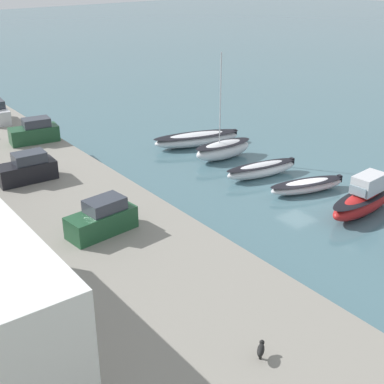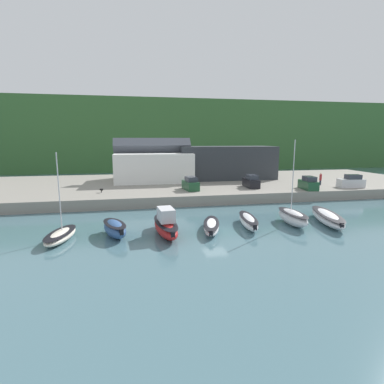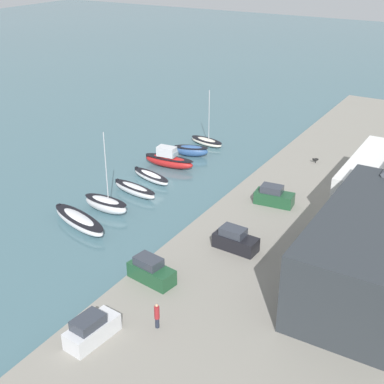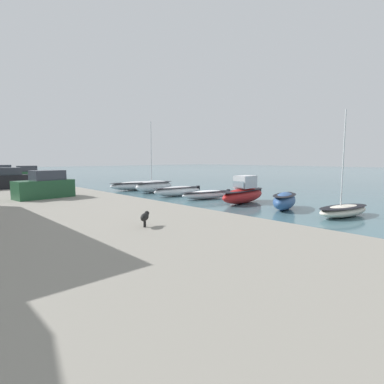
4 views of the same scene
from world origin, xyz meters
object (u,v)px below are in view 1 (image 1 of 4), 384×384
object	(u,v)px
moored_boat_4	(261,169)
moored_boat_2	(364,199)
moored_boat_5	(223,149)
parked_car_3	(102,219)
parked_car_2	(27,169)
moored_boat_6	(197,139)
parked_car_1	(35,132)
moored_boat_3	(307,186)
dog_on_quay	(261,349)

from	to	relation	value
moored_boat_4	moored_boat_2	bearing A→B (deg)	-163.41
moored_boat_5	parked_car_3	size ratio (longest dim) A/B	2.18
moored_boat_4	parked_car_2	size ratio (longest dim) A/B	1.59
parked_car_2	parked_car_3	world-z (taller)	same
moored_boat_6	parked_car_3	world-z (taller)	parked_car_3
moored_boat_2	parked_car_1	bearing A→B (deg)	24.67
moored_boat_5	parked_car_2	size ratio (longest dim) A/B	2.22
moored_boat_4	parked_car_3	world-z (taller)	parked_car_3
moored_boat_3	parked_car_3	bearing A→B (deg)	101.95
moored_boat_3	parked_car_3	xyz separation A→B (m)	(1.06, 17.15, 1.93)
parked_car_3	dog_on_quay	distance (m)	13.81
moored_boat_3	dog_on_quay	xyz separation A→B (m)	(-12.74, 17.16, 1.47)
moored_boat_4	moored_boat_5	xyz separation A→B (m)	(5.20, -0.19, 0.23)
moored_boat_2	moored_boat_4	bearing A→B (deg)	1.66
moored_boat_2	moored_boat_6	world-z (taller)	moored_boat_2
moored_boat_4	dog_on_quay	world-z (taller)	dog_on_quay
moored_boat_6	parked_car_1	distance (m)	15.01
moored_boat_6	parked_car_3	size ratio (longest dim) A/B	2.04
moored_boat_2	parked_car_2	distance (m)	24.60
dog_on_quay	moored_boat_5	bearing A→B (deg)	103.97
parked_car_3	dog_on_quay	world-z (taller)	parked_car_3
parked_car_1	dog_on_quay	xyz separation A→B (m)	(-32.60, 3.29, -0.46)
moored_boat_2	moored_boat_3	xyz separation A→B (m)	(4.88, 0.47, -0.53)
moored_boat_5	parked_car_1	size ratio (longest dim) A/B	2.16
moored_boat_4	moored_boat_5	world-z (taller)	moored_boat_5
moored_boat_3	moored_boat_5	size ratio (longest dim) A/B	0.70
moored_boat_3	moored_boat_6	size ratio (longest dim) A/B	0.74
parked_car_3	parked_car_2	bearing A→B (deg)	-3.22
parked_car_1	parked_car_2	xyz separation A→B (m)	(-8.25, 3.86, 0.00)
parked_car_2	parked_car_3	bearing A→B (deg)	-173.83
parked_car_2	moored_boat_2	bearing A→B (deg)	-129.14
moored_boat_6	dog_on_quay	world-z (taller)	dog_on_quay
moored_boat_6	parked_car_2	xyz separation A→B (m)	(-2.22, 17.49, 1.77)
parked_car_2	parked_car_3	distance (m)	10.56
moored_boat_5	dog_on_quay	bearing A→B (deg)	145.29
moored_boat_5	dog_on_quay	size ratio (longest dim) A/B	11.78
moored_boat_6	parked_car_1	bearing A→B (deg)	82.05
moored_boat_2	moored_boat_3	distance (m)	4.93
parked_car_2	moored_boat_6	bearing A→B (deg)	-79.70
moored_boat_4	moored_boat_5	size ratio (longest dim) A/B	0.72
parked_car_1	parked_car_2	distance (m)	9.11
parked_car_1	parked_car_3	bearing A→B (deg)	178.55
moored_boat_2	parked_car_1	size ratio (longest dim) A/B	1.65
moored_boat_3	moored_boat_4	xyz separation A→B (m)	(4.40, 0.68, 0.12)
moored_boat_5	moored_boat_3	bearing A→B (deg)	-175.06
moored_boat_2	parked_car_1	xyz separation A→B (m)	(24.74, 14.34, 1.40)
parked_car_3	moored_boat_4	bearing A→B (deg)	-84.89
moored_boat_6	parked_car_2	distance (m)	17.72
parked_car_1	moored_boat_3	bearing A→B (deg)	-136.63
moored_boat_5	parked_car_2	distance (m)	17.42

